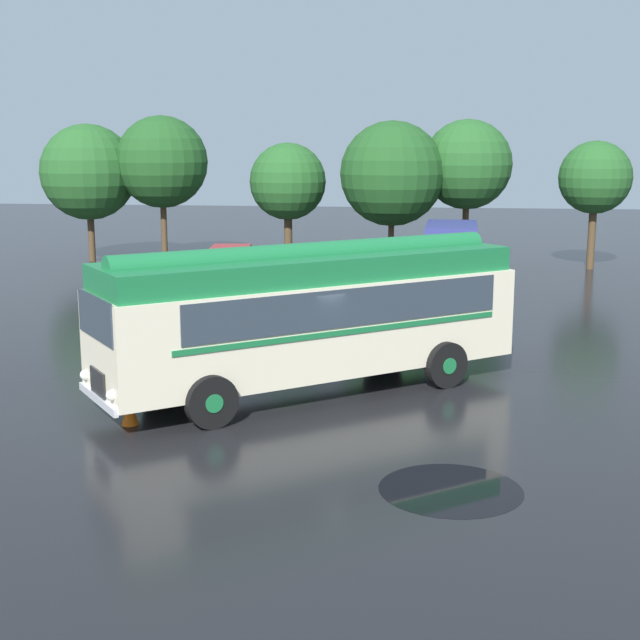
% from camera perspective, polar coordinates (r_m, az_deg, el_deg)
% --- Properties ---
extents(ground_plane, '(120.00, 120.00, 0.00)m').
position_cam_1_polar(ground_plane, '(20.72, -1.60, -4.67)').
color(ground_plane, black).
extents(vintage_bus, '(9.47, 8.10, 3.49)m').
position_cam_1_polar(vintage_bus, '(20.37, -0.56, 0.54)').
color(vintage_bus, beige).
rests_on(vintage_bus, ground).
extents(car_near_left, '(2.31, 4.36, 1.66)m').
position_cam_1_polar(car_near_left, '(35.29, -5.76, 3.36)').
color(car_near_left, maroon).
rests_on(car_near_left, ground).
extents(car_mid_left, '(2.06, 4.25, 1.66)m').
position_cam_1_polar(car_mid_left, '(35.08, -0.95, 3.37)').
color(car_mid_left, '#144C28').
rests_on(car_mid_left, ground).
extents(car_mid_right, '(2.41, 4.40, 1.66)m').
position_cam_1_polar(car_mid_right, '(35.34, 3.83, 3.40)').
color(car_mid_right, '#B7BABF').
rests_on(car_mid_right, ground).
extents(box_van, '(2.46, 5.82, 2.50)m').
position_cam_1_polar(box_van, '(35.51, 8.36, 4.18)').
color(box_van, navy).
rests_on(box_van, ground).
extents(tree_far_left, '(4.56, 4.56, 6.57)m').
position_cam_1_polar(tree_far_left, '(44.67, -14.74, 9.21)').
color(tree_far_left, '#4C3823').
rests_on(tree_far_left, ground).
extents(tree_left_of_centre, '(4.37, 4.37, 6.95)m').
position_cam_1_polar(tree_left_of_centre, '(43.75, -10.20, 9.91)').
color(tree_left_of_centre, '#4C3823').
rests_on(tree_left_of_centre, ground).
extents(tree_centre, '(3.68, 3.68, 5.68)m').
position_cam_1_polar(tree_centre, '(43.15, -2.02, 8.85)').
color(tree_centre, '#4C3823').
rests_on(tree_centre, ground).
extents(tree_right_of_centre, '(4.80, 4.80, 6.67)m').
position_cam_1_polar(tree_right_of_centre, '(41.38, 4.62, 9.26)').
color(tree_right_of_centre, '#4C3823').
rests_on(tree_right_of_centre, ground).
extents(tree_far_right, '(4.15, 4.15, 6.75)m').
position_cam_1_polar(tree_far_right, '(42.44, 9.25, 9.89)').
color(tree_far_right, '#4C3823').
rests_on(tree_far_right, ground).
extents(tree_extra_right, '(3.26, 3.26, 5.77)m').
position_cam_1_polar(tree_extra_right, '(42.20, 17.17, 8.69)').
color(tree_extra_right, '#4C3823').
rests_on(tree_extra_right, ground).
extents(traffic_cone, '(0.36, 0.36, 0.55)m').
position_cam_1_polar(traffic_cone, '(18.77, -12.08, -5.76)').
color(traffic_cone, orange).
rests_on(traffic_cone, ground).
extents(puddle_patch, '(2.42, 2.42, 0.01)m').
position_cam_1_polar(puddle_patch, '(15.32, 8.36, -10.68)').
color(puddle_patch, black).
rests_on(puddle_patch, ground).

